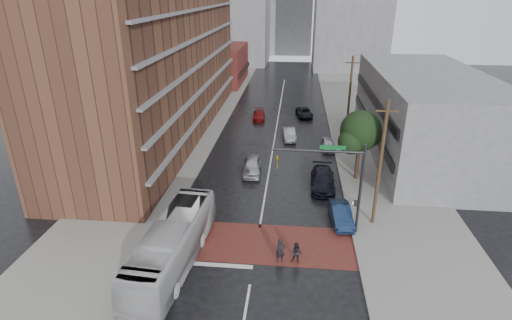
% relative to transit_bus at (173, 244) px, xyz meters
% --- Properties ---
extents(ground, '(160.00, 160.00, 0.00)m').
position_rel_transit_bus_xyz_m(ground, '(5.28, 2.42, -1.60)').
color(ground, black).
rests_on(ground, ground).
extents(crosswalk, '(14.00, 5.00, 0.02)m').
position_rel_transit_bus_xyz_m(crosswalk, '(5.28, 2.92, -1.59)').
color(crosswalk, maroon).
rests_on(crosswalk, ground).
extents(sidewalk_west, '(9.00, 90.00, 0.15)m').
position_rel_transit_bus_xyz_m(sidewalk_west, '(-6.22, 27.42, -1.52)').
color(sidewalk_west, gray).
rests_on(sidewalk_west, ground).
extents(sidewalk_east, '(9.00, 90.00, 0.15)m').
position_rel_transit_bus_xyz_m(sidewalk_east, '(16.78, 27.42, -1.52)').
color(sidewalk_east, gray).
rests_on(sidewalk_east, ground).
extents(apartment_block, '(10.00, 44.00, 28.00)m').
position_rel_transit_bus_xyz_m(apartment_block, '(-8.72, 26.42, 12.40)').
color(apartment_block, brown).
rests_on(apartment_block, ground).
extents(storefront_west, '(8.00, 16.00, 7.00)m').
position_rel_transit_bus_xyz_m(storefront_west, '(-6.72, 56.42, 1.90)').
color(storefront_west, maroon).
rests_on(storefront_west, ground).
extents(building_east, '(11.00, 26.00, 9.00)m').
position_rel_transit_bus_xyz_m(building_east, '(21.78, 22.42, 2.90)').
color(building_east, gray).
rests_on(building_east, ground).
extents(distant_tower_center, '(12.00, 10.00, 24.00)m').
position_rel_transit_bus_xyz_m(distant_tower_center, '(5.28, 97.42, 10.40)').
color(distant_tower_center, gray).
rests_on(distant_tower_center, ground).
extents(street_tree, '(4.20, 4.10, 6.90)m').
position_rel_transit_bus_xyz_m(street_tree, '(13.80, 14.46, 3.14)').
color(street_tree, '#332319').
rests_on(street_tree, ground).
extents(signal_mast, '(6.50, 0.30, 7.20)m').
position_rel_transit_bus_xyz_m(signal_mast, '(11.13, 4.92, 3.14)').
color(signal_mast, '#2D2D33').
rests_on(signal_mast, ground).
extents(utility_pole_near, '(1.60, 0.26, 10.00)m').
position_rel_transit_bus_xyz_m(utility_pole_near, '(14.08, 6.42, 3.54)').
color(utility_pole_near, '#473321').
rests_on(utility_pole_near, ground).
extents(utility_pole_far, '(1.60, 0.26, 10.00)m').
position_rel_transit_bus_xyz_m(utility_pole_far, '(14.08, 26.42, 3.54)').
color(utility_pole_far, '#473321').
rests_on(utility_pole_far, ground).
extents(transit_bus, '(3.48, 11.62, 3.19)m').
position_rel_transit_bus_xyz_m(transit_bus, '(0.00, 0.00, 0.00)').
color(transit_bus, '#BBBBBD').
rests_on(transit_bus, ground).
extents(pedestrian_a, '(0.73, 0.57, 1.76)m').
position_rel_transit_bus_xyz_m(pedestrian_a, '(7.05, 0.93, -0.72)').
color(pedestrian_a, black).
rests_on(pedestrian_a, ground).
extents(pedestrian_b, '(0.91, 0.80, 1.55)m').
position_rel_transit_bus_xyz_m(pedestrian_b, '(8.14, 0.92, -0.82)').
color(pedestrian_b, black).
rests_on(pedestrian_b, ground).
extents(car_travel_a, '(2.07, 4.60, 1.53)m').
position_rel_transit_bus_xyz_m(car_travel_a, '(3.57, 14.89, -0.83)').
color(car_travel_a, '#B2B3BA').
rests_on(car_travel_a, ground).
extents(car_travel_b, '(1.87, 4.26, 1.36)m').
position_rel_transit_bus_xyz_m(car_travel_b, '(7.08, 25.09, -0.92)').
color(car_travel_b, '#A2A5A9').
rests_on(car_travel_b, ground).
extents(car_travel_c, '(1.92, 4.20, 1.19)m').
position_rel_transit_bus_xyz_m(car_travel_c, '(2.59, 32.84, -1.00)').
color(car_travel_c, maroon).
rests_on(car_travel_c, ground).
extents(suv_travel, '(2.69, 4.67, 1.23)m').
position_rel_transit_bus_xyz_m(suv_travel, '(9.03, 34.92, -0.98)').
color(suv_travel, black).
rests_on(suv_travel, ground).
extents(car_parked_near, '(1.83, 4.34, 1.39)m').
position_rel_transit_bus_xyz_m(car_parked_near, '(11.58, 6.42, -0.90)').
color(car_parked_near, '#152749').
rests_on(car_parked_near, ground).
extents(car_parked_mid, '(2.24, 5.36, 1.55)m').
position_rel_transit_bus_xyz_m(car_parked_mid, '(10.48, 12.42, -0.82)').
color(car_parked_mid, black).
rests_on(car_parked_mid, ground).
extents(car_parked_far, '(1.57, 3.67, 1.24)m').
position_rel_transit_bus_xyz_m(car_parked_far, '(11.58, 22.17, -0.98)').
color(car_parked_far, '#B2B6BA').
rests_on(car_parked_far, ground).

